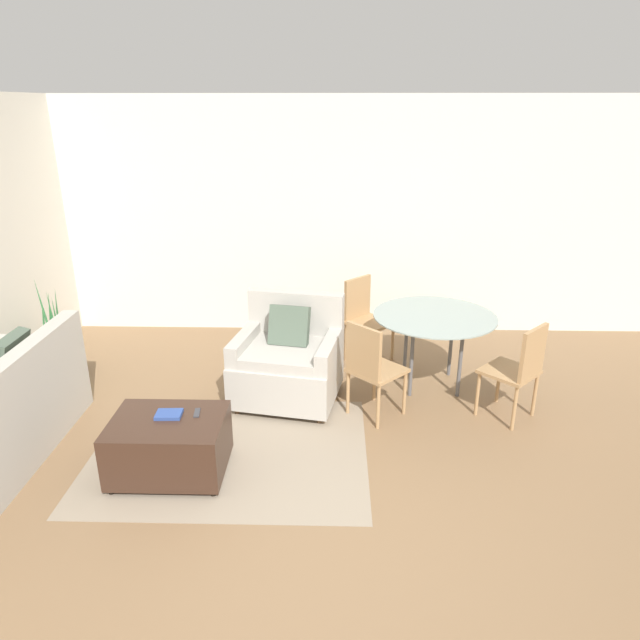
{
  "coord_description": "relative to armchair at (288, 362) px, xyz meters",
  "views": [
    {
      "loc": [
        0.12,
        -3.0,
        2.64
      ],
      "look_at": [
        -0.0,
        1.97,
        0.75
      ],
      "focal_mm": 32.0,
      "sensor_mm": 36.0,
      "label": 1
    }
  ],
  "objects": [
    {
      "name": "ottoman",
      "position": [
        -0.8,
        -1.2,
        -0.13
      ],
      "size": [
        0.84,
        0.63,
        0.45
      ],
      "color": "#382319",
      "rests_on": "ground_plane"
    },
    {
      "name": "tv_remote_primary",
      "position": [
        -0.6,
        -1.1,
        0.08
      ],
      "size": [
        0.06,
        0.13,
        0.01
      ],
      "color": "#333338",
      "rests_on": "ottoman"
    },
    {
      "name": "dining_table",
      "position": [
        1.39,
        0.3,
        0.29
      ],
      "size": [
        1.18,
        1.18,
        0.74
      ],
      "color": "#8C9E99",
      "rests_on": "ground_plane"
    },
    {
      "name": "potted_plant",
      "position": [
        -2.41,
        0.44,
        -0.18
      ],
      "size": [
        0.43,
        0.43,
        1.06
      ],
      "color": "#333338",
      "rests_on": "ground_plane"
    },
    {
      "name": "armchair",
      "position": [
        0.0,
        0.0,
        0.0
      ],
      "size": [
        1.07,
        0.99,
        0.97
      ],
      "color": "#B2ADA3",
      "rests_on": "ground_plane"
    },
    {
      "name": "dining_chair_near_left",
      "position": [
        0.75,
        -0.34,
        0.14
      ],
      "size": [
        0.59,
        0.59,
        0.9
      ],
      "color": "tan",
      "rests_on": "ground_plane"
    },
    {
      "name": "dining_chair_far_left",
      "position": [
        0.75,
        0.95,
        0.14
      ],
      "size": [
        0.59,
        0.59,
        0.9
      ],
      "color": "tan",
      "rests_on": "ground_plane"
    },
    {
      "name": "area_rug",
      "position": [
        -0.41,
        -0.92,
        -0.37
      ],
      "size": [
        2.21,
        1.7,
        0.01
      ],
      "color": "gray",
      "rests_on": "ground_plane"
    },
    {
      "name": "dining_chair_near_right",
      "position": [
        2.04,
        -0.34,
        0.14
      ],
      "size": [
        0.59,
        0.59,
        0.9
      ],
      "color": "tan",
      "rests_on": "ground_plane"
    },
    {
      "name": "ground_plane",
      "position": [
        0.3,
        -1.84,
        -0.38
      ],
      "size": [
        20.0,
        20.0,
        0.0
      ],
      "primitive_type": "plane",
      "color": "brown"
    },
    {
      "name": "book_stack",
      "position": [
        -0.8,
        -1.14,
        0.09
      ],
      "size": [
        0.2,
        0.15,
        0.03
      ],
      "color": "#2D478C",
      "rests_on": "ottoman"
    },
    {
      "name": "wall_back",
      "position": [
        0.3,
        1.84,
        1.0
      ],
      "size": [
        12.0,
        0.06,
        2.75
      ],
      "color": "silver",
      "rests_on": "ground_plane"
    }
  ]
}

